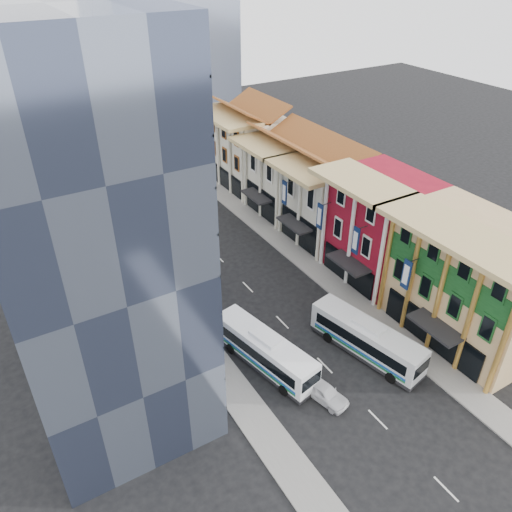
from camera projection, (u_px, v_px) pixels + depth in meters
ground at (386, 428)px, 39.44m from camera, size 200.00×200.00×0.00m
sidewalk_right at (310, 265)px, 58.98m from camera, size 3.00×90.00×0.15m
sidewalk_left at (177, 311)px, 51.66m from camera, size 3.00×90.00×0.15m
shophouse_tan at (471, 282)px, 45.85m from camera, size 8.00×14.00×12.00m
shophouse_red at (381, 227)px, 54.54m from camera, size 8.00×10.00×12.00m
shophouse_cream_near at (327, 202)px, 61.95m from camera, size 8.00×9.00×10.00m
shophouse_cream_mid at (287, 177)px, 68.47m from camera, size 8.00×9.00×10.00m
shophouse_cream_far at (248, 150)px, 75.80m from camera, size 8.00×12.00×11.00m
office_tower at (72, 215)px, 37.79m from camera, size 12.00×26.00×30.00m
office_block_far at (47, 195)px, 59.18m from camera, size 10.00×18.00×14.00m
bus_left_near at (265, 350)px, 44.35m from camera, size 4.83×11.37×3.55m
bus_left_far at (181, 250)px, 58.82m from camera, size 4.79×10.72×3.35m
bus_right at (367, 338)px, 45.60m from camera, size 4.99×11.65×3.64m
sedan_left at (324, 392)px, 41.60m from camera, size 2.81×4.75×1.51m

